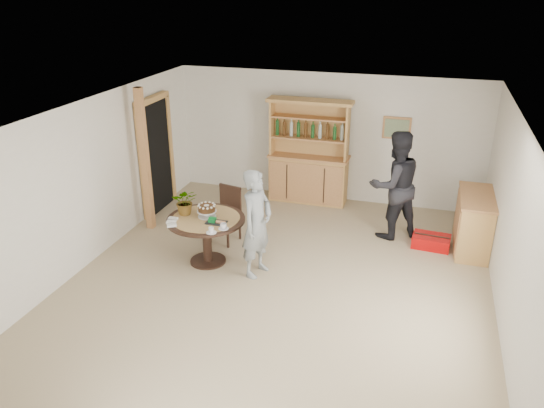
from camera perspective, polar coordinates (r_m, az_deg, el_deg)
The scene contains 17 objects.
ground at distance 7.83m, azimuth 0.55°, elevation -8.64°, with size 7.00×7.00×0.00m, color tan.
room_shell at distance 7.07m, azimuth 0.65°, elevation 3.45°, with size 6.04×7.04×2.52m.
doorway at distance 10.11m, azimuth -12.38°, elevation 5.28°, with size 0.13×1.10×2.18m.
pine_post at distance 9.30m, azimuth -13.51°, elevation 4.52°, with size 0.12×0.12×2.50m, color tan.
hutch at distance 10.45m, azimuth 3.97°, elevation 3.93°, with size 1.62×0.54×2.04m.
sideboard at distance 9.19m, azimuth 20.88°, elevation -1.86°, with size 0.54×1.26×0.94m.
dining_table at distance 8.19m, azimuth -7.08°, elevation -2.47°, with size 1.20×1.20×0.76m.
dining_chair at distance 8.91m, azimuth -4.85°, elevation -0.68°, with size 0.50×0.50×0.95m.
birthday_cake at distance 8.12m, azimuth -7.04°, elevation -0.56°, with size 0.30×0.30×0.20m.
flower_vase at distance 8.22m, azimuth -9.30°, elevation 0.29°, with size 0.38×0.33×0.42m, color #3F7233.
gift_tray at distance 7.93m, azimuth -6.07°, elevation -1.87°, with size 0.30×0.20×0.08m.
coffee_cup_a at distance 7.73m, azimuth -5.25°, elevation -2.42°, with size 0.15×0.15×0.09m.
coffee_cup_b at distance 7.64m, azimuth -6.55°, elevation -2.86°, with size 0.15×0.15×0.08m.
napkins at distance 8.03m, azimuth -10.71°, elevation -1.92°, with size 0.24×0.33×0.03m.
teen_boy at distance 7.73m, azimuth -1.66°, elevation -2.13°, with size 0.60×0.39×1.65m, color gray.
adult_person at distance 9.09m, azimuth 13.06°, elevation 1.99°, with size 0.91×0.71×1.87m, color black.
red_suitcase at distance 9.19m, azimuth 16.75°, elevation -3.86°, with size 0.63×0.45×0.21m.
Camera 1 is at (1.84, -6.38, 4.14)m, focal length 35.00 mm.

